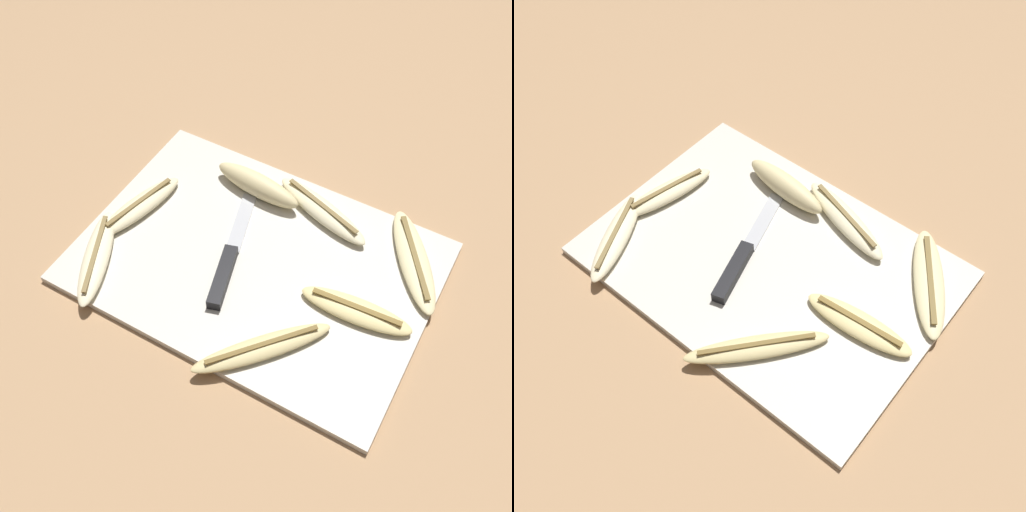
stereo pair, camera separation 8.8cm
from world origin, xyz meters
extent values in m
plane|color=tan|center=(0.00, 0.00, 0.00)|extent=(4.00, 4.00, 0.00)
cube|color=beige|center=(0.00, 0.00, 0.01)|extent=(0.52, 0.36, 0.01)
cube|color=black|center=(-0.02, -0.06, 0.02)|extent=(0.05, 0.10, 0.02)
cube|color=#B7BABF|center=(-0.05, 0.05, 0.01)|extent=(0.05, 0.12, 0.00)
ellipsoid|color=beige|center=(-0.21, -0.01, 0.02)|extent=(0.07, 0.17, 0.02)
cube|color=olive|center=(-0.21, -0.01, 0.03)|extent=(0.04, 0.13, 0.00)
ellipsoid|color=beige|center=(-0.20, -0.12, 0.02)|extent=(0.11, 0.17, 0.02)
cube|color=olive|center=(-0.20, -0.12, 0.03)|extent=(0.07, 0.13, 0.00)
ellipsoid|color=beige|center=(0.05, 0.13, 0.02)|extent=(0.18, 0.10, 0.02)
cube|color=olive|center=(0.05, 0.13, 0.03)|extent=(0.14, 0.05, 0.00)
ellipsoid|color=#DBC684|center=(0.08, -0.13, 0.02)|extent=(0.16, 0.17, 0.02)
cube|color=brown|center=(0.08, -0.13, 0.03)|extent=(0.11, 0.12, 0.00)
ellipsoid|color=#EDD689|center=(0.17, -0.01, 0.02)|extent=(0.16, 0.05, 0.02)
cube|color=olive|center=(0.17, -0.01, 0.03)|extent=(0.13, 0.02, 0.00)
ellipsoid|color=beige|center=(-0.06, 0.12, 0.03)|extent=(0.16, 0.05, 0.04)
ellipsoid|color=beige|center=(0.20, 0.11, 0.02)|extent=(0.14, 0.18, 0.02)
cube|color=olive|center=(0.20, 0.11, 0.03)|extent=(0.09, 0.13, 0.00)
camera|label=1|loc=(0.26, -0.45, 0.73)|focal=42.00mm
camera|label=2|loc=(0.33, -0.40, 0.73)|focal=42.00mm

